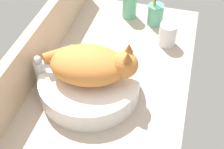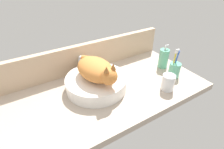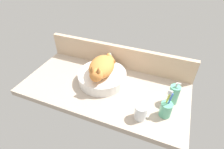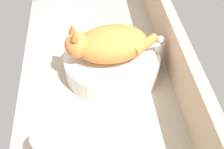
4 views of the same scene
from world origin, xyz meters
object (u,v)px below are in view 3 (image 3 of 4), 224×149
at_px(soap_dispenser, 174,94).
at_px(water_glass, 141,113).
at_px(cat, 101,67).
at_px(toothbrush_cup, 166,109).
at_px(sink_basin, 102,77).
at_px(faucet, 109,61).

distance_m(soap_dispenser, water_glass, 0.25).
relative_size(cat, toothbrush_cup, 1.73).
height_order(sink_basin, soap_dispenser, soap_dispenser).
distance_m(toothbrush_cup, water_glass, 0.15).
distance_m(faucet, toothbrush_cup, 0.58).
distance_m(faucet, soap_dispenser, 0.55).
bearing_deg(cat, soap_dispenser, -1.48).
distance_m(sink_basin, cat, 0.10).
xyz_separation_m(faucet, water_glass, (0.35, -0.38, -0.03)).
xyz_separation_m(sink_basin, water_glass, (0.34, -0.22, 0.00)).
height_order(sink_basin, water_glass, water_glass).
bearing_deg(toothbrush_cup, soap_dispenser, 77.61).
bearing_deg(faucet, toothbrush_cup, -32.76).
height_order(cat, water_glass, cat).
bearing_deg(toothbrush_cup, faucet, 147.24).
relative_size(sink_basin, soap_dispenser, 2.12).
relative_size(soap_dispenser, water_glass, 1.74).
relative_size(sink_basin, cat, 1.07).
bearing_deg(soap_dispenser, water_glass, -128.85).
xyz_separation_m(cat, water_glass, (0.34, -0.21, -0.09)).
xyz_separation_m(soap_dispenser, water_glass, (-0.16, -0.20, -0.03)).
xyz_separation_m(cat, toothbrush_cup, (0.47, -0.14, -0.08)).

